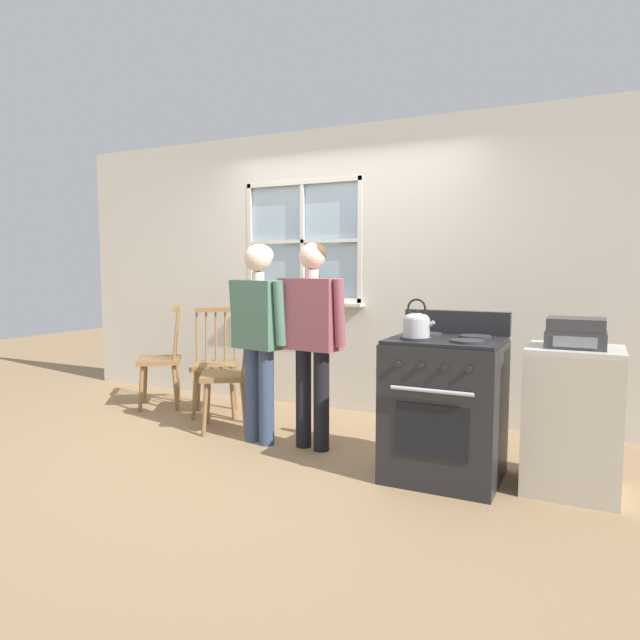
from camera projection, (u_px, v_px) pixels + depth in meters
name	position (u px, v px, depth m)	size (l,w,h in m)	color
ground_plane	(272.00, 450.00, 4.32)	(16.00, 16.00, 0.00)	#937551
wall_back	(349.00, 273.00, 5.44)	(6.40, 0.16, 2.70)	silver
chair_by_window	(215.00, 365.00, 5.34)	(0.57, 0.56, 1.00)	olive
chair_near_wall	(162.00, 360.00, 5.63)	(0.57, 0.58, 1.00)	olive
chair_center_cluster	(228.00, 376.00, 4.84)	(0.56, 0.57, 1.00)	olive
person_elderly_left	(259.00, 322.00, 4.42)	(0.56, 0.29, 1.56)	#384766
person_teen_center	(312.00, 326.00, 4.28)	(0.59, 0.26, 1.56)	black
stove	(445.00, 407.00, 3.73)	(0.72, 0.68, 1.08)	#232326
kettle	(416.00, 324.00, 3.63)	(0.21, 0.17, 0.25)	#B7B7BC
potted_plant	(317.00, 292.00, 5.51)	(0.17, 0.17, 0.34)	#42474C
side_counter	(572.00, 420.00, 3.50)	(0.55, 0.50, 0.90)	beige
stereo	(576.00, 333.00, 3.43)	(0.34, 0.29, 0.18)	#38383A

